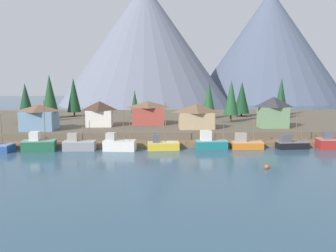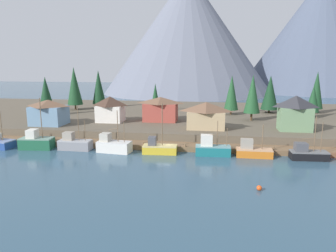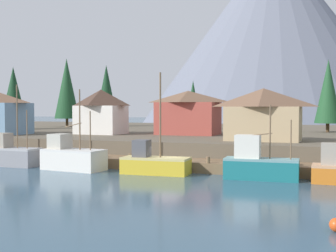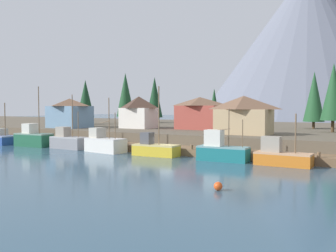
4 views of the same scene
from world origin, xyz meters
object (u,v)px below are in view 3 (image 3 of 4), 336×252
Objects in this scene: house_red at (188,112)px; conifer_near_left at (67,89)px; fishing_boat_teal at (259,164)px; house_white at (101,111)px; fishing_boat_yellow at (154,163)px; house_tan at (263,114)px; conifer_back_left at (106,92)px; channel_buoy at (336,225)px; conifer_near_right at (13,93)px; conifer_centre at (193,101)px; fishing_boat_grey at (10,154)px; fishing_boat_white at (72,157)px; conifer_far_left at (328,91)px.

conifer_near_left is at bearing 152.01° from house_red.
house_white reaches higher than fishing_boat_teal.
conifer_near_left is at bearing 129.66° from fishing_boat_yellow.
house_tan is 44.85m from conifer_back_left.
channel_buoy is at bearing -52.51° from conifer_back_left.
fishing_boat_teal is 51.14m from conifer_near_right.
house_tan is 23.81m from house_white.
conifer_near_left is at bearing -179.52° from conifer_centre.
fishing_boat_grey is 1.08× the size of fishing_boat_white.
channel_buoy is (19.22, -35.17, -5.18)m from house_red.
conifer_centre is 56.47m from channel_buoy.
fishing_boat_grey is 41.87m from conifer_back_left.
conifer_far_left is at bearing 61.66° from fishing_boat_white.
conifer_near_left is 70.71m from channel_buoy.
fishing_boat_yellow is 13.45× the size of channel_buoy.
channel_buoy is (32.72, -15.52, -0.86)m from fishing_boat_grey.
fishing_boat_yellow is at bearing -56.59° from conifer_back_left.
fishing_boat_teal is 9.18× the size of channel_buoy.
fishing_boat_yellow is 1.46× the size of house_white.
conifer_near_right reaches higher than fishing_boat_yellow.
conifer_far_left is (46.77, -2.60, -1.17)m from conifer_near_left.
conifer_centre reaches higher than fishing_boat_teal.
house_red is 0.65× the size of conifer_near_left.
conifer_near_right reaches higher than house_tan.
conifer_near_left reaches higher than fishing_boat_yellow.
house_white is at bearing -63.51° from conifer_back_left.
conifer_near_right is at bearing 149.46° from fishing_boat_teal.
fishing_boat_yellow is 23.25m from house_white.
fishing_boat_white is (7.96, -0.47, 0.04)m from fishing_boat_grey.
fishing_boat_yellow reaches higher than fishing_boat_teal.
house_red is 16.37m from conifer_centre.
fishing_boat_yellow is at bearing -81.01° from house_red.
conifer_back_left is (-17.77, 40.40, 7.89)m from fishing_boat_white.
conifer_back_left is 1.10× the size of conifer_far_left.
house_white is 21.40m from conifer_near_right.
fishing_boat_yellow is 48.72m from conifer_back_left.
fishing_boat_white is at bearing -66.26° from conifer_back_left.
house_red reaches higher than fishing_boat_white.
fishing_boat_white is 43.60m from conifer_near_left.
conifer_centre reaches higher than fishing_boat_yellow.
conifer_near_left is at bearing -141.00° from conifer_back_left.
conifer_centre reaches higher than house_red.
conifer_back_left is (-36.10, 39.95, 7.83)m from fishing_boat_teal.
conifer_near_left is (-15.68, 35.17, 8.53)m from fishing_boat_grey.
conifer_back_left reaches higher than house_white.
fishing_boat_yellow is 36.58m from conifer_far_left.
house_red is at bearing 120.17° from fishing_boat_teal.
fishing_boat_grey is at bearing -51.74° from conifer_near_right.
conifer_near_left reaches higher than channel_buoy.
fishing_boat_grey is 0.79× the size of conifer_far_left.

